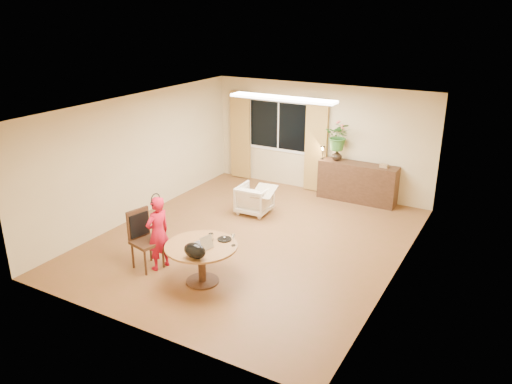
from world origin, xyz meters
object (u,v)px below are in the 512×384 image
sideboard (357,182)px  dining_chair (147,241)px  armchair (254,199)px  child (158,233)px  dining_table (201,253)px

sideboard → dining_chair: bearing=-113.5°
armchair → dining_chair: bearing=80.4°
armchair → sideboard: sideboard is taller
child → sideboard: size_ratio=0.73×
armchair → sideboard: 2.48m
dining_table → dining_chair: (-1.09, -0.06, -0.01)m
dining_chair → sideboard: size_ratio=0.57×
sideboard → dining_table: bearing=-101.9°
dining_chair → armchair: bearing=96.5°
dining_table → armchair: 3.07m
dining_table → child: bearing=177.8°
dining_chair → child: size_ratio=0.79×
dining_table → armchair: (-0.71, 2.98, -0.21)m
dining_chair → dining_table: bearing=17.0°
child → dining_table: bearing=98.0°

